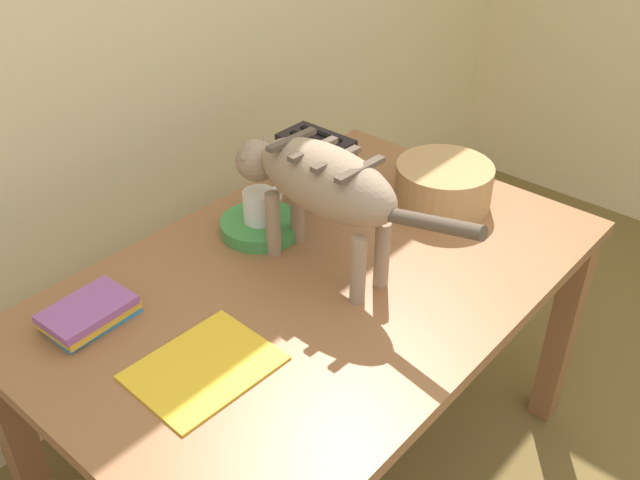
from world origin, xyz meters
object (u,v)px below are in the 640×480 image
at_px(saucer_bowl, 260,226).
at_px(coffee_mug, 260,205).
at_px(wicker_basket, 443,184).
at_px(cat, 320,183).
at_px(magazine, 204,367).
at_px(dining_table, 320,302).
at_px(toaster, 316,165).
at_px(book_stack, 89,313).

bearing_deg(saucer_bowl, coffee_mug, 0.00).
distance_m(saucer_bowl, wicker_basket, 0.52).
distance_m(cat, coffee_mug, 0.26).
distance_m(coffee_mug, magazine, 0.52).
bearing_deg(cat, coffee_mug, 89.05).
relative_size(cat, magazine, 2.47).
relative_size(dining_table, saucer_bowl, 6.63).
bearing_deg(magazine, cat, 9.66).
bearing_deg(saucer_bowl, cat, -92.66).
bearing_deg(magazine, toaster, 25.68).
distance_m(cat, toaster, 0.39).
relative_size(magazine, wicker_basket, 1.06).
distance_m(cat, magazine, 0.49).
relative_size(cat, book_stack, 3.53).
distance_m(cat, saucer_bowl, 0.30).
distance_m(dining_table, magazine, 0.41).
distance_m(wicker_basket, toaster, 0.36).
height_order(wicker_basket, toaster, toaster).
bearing_deg(dining_table, coffee_mug, 79.83).
bearing_deg(cat, saucer_bowl, 90.00).
bearing_deg(toaster, dining_table, -137.42).
bearing_deg(book_stack, wicker_basket, -18.05).
bearing_deg(wicker_basket, toaster, 119.62).
bearing_deg(dining_table, magazine, -175.51).
relative_size(coffee_mug, toaster, 0.63).
height_order(dining_table, coffee_mug, coffee_mug).
distance_m(coffee_mug, book_stack, 0.51).
distance_m(dining_table, toaster, 0.44).
distance_m(saucer_bowl, coffee_mug, 0.06).
bearing_deg(cat, wicker_basket, -5.72).
bearing_deg(toaster, coffee_mug, -172.92).
xyz_separation_m(dining_table, cat, (0.03, 0.03, 0.31)).
relative_size(cat, coffee_mug, 5.55).
distance_m(dining_table, book_stack, 0.55).
bearing_deg(coffee_mug, saucer_bowl, 180.00).
bearing_deg(dining_table, toaster, 42.58).
distance_m(magazine, book_stack, 0.31).
distance_m(cat, book_stack, 0.59).
xyz_separation_m(dining_table, book_stack, (-0.46, 0.27, 0.11)).
xyz_separation_m(cat, toaster, (0.27, 0.25, -0.14)).
height_order(book_stack, toaster, toaster).
distance_m(magazine, wicker_basket, 0.87).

